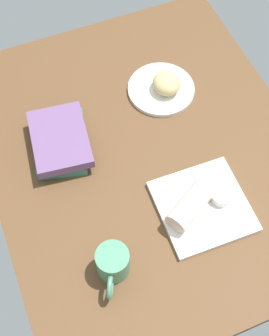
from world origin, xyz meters
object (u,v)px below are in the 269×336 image
Objects in this scene: round_plate at (161,89)px; breakfast_wrap at (190,206)px; scone_pastry at (167,83)px; book_stack at (60,141)px; coffee_mug at (113,264)px; square_plate at (203,206)px; sauce_cup at (221,196)px.

breakfast_wrap reaches higher than round_plate.
scone_pastry is 41.93cm from breakfast_wrap.
breakfast_wrap is 41.70cm from book_stack.
coffee_mug is (7.03, -24.40, 0.08)cm from breakfast_wrap.
coffee_mug reaches higher than round_plate.
coffee_mug is (7.10, -28.67, 4.02)cm from square_plate.
breakfast_wrap is at bearing -89.11° from sauce_cup.
scone_pastry reaches higher than book_stack.
scone_pastry is 40.28cm from sauce_cup.
breakfast_wrap reaches higher than sauce_cup.
sauce_cup is at bearing 46.71° from book_stack.
coffee_mug reaches higher than square_plate.
sauce_cup reaches higher than square_plate.
sauce_cup is 0.47× the size of coffee_mug.
square_plate is (40.31, -7.06, -3.42)cm from scone_pastry.
sauce_cup is (-0.08, 5.34, 2.26)cm from square_plate.
scone_pastry reaches higher than round_plate.
scone_pastry is 0.72× the size of coffee_mug.
scone_pastry reaches higher than sauce_cup.
round_plate is at bearing 144.55° from coffee_mug.
round_plate is 1.50× the size of breakfast_wrap.
coffee_mug is at bearing -103.86° from breakfast_wrap.
breakfast_wrap reaches higher than scone_pastry.
sauce_cup is at bearing 90.89° from square_plate.
scone_pastry is 41.06cm from square_plate.
square_plate is at bearing 60.95° from breakfast_wrap.
book_stack is at bearing -172.47° from breakfast_wrap.
square_plate is 1.88× the size of coffee_mug.
square_plate is at bearing -9.93° from scone_pastry.
round_plate is 2.29× the size of scone_pastry.
book_stack is (7.29, -36.68, -0.85)cm from scone_pastry.
round_plate is 59.64cm from coffee_mug.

